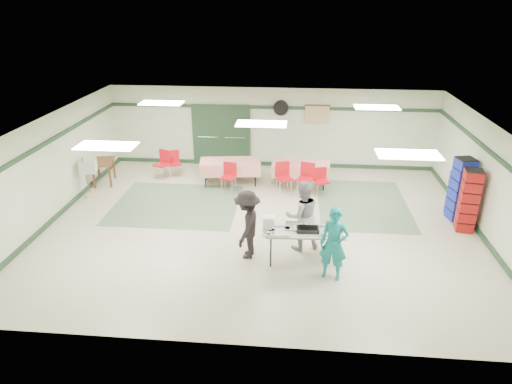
# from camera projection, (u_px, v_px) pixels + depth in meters

# --- Properties ---
(floor) EXTENTS (11.00, 11.00, 0.00)m
(floor) POSITION_uv_depth(u_px,v_px,m) (261.00, 224.00, 11.90)
(floor) COLOR beige
(floor) RESTS_ON ground
(ceiling) EXTENTS (11.00, 11.00, 0.00)m
(ceiling) POSITION_uv_depth(u_px,v_px,m) (261.00, 123.00, 10.83)
(ceiling) COLOR silver
(ceiling) RESTS_ON wall_back
(wall_back) EXTENTS (11.00, 0.00, 11.00)m
(wall_back) POSITION_uv_depth(u_px,v_px,m) (272.00, 128.00, 15.48)
(wall_back) COLOR beige
(wall_back) RESTS_ON floor
(wall_front) EXTENTS (11.00, 0.00, 11.00)m
(wall_front) POSITION_uv_depth(u_px,v_px,m) (239.00, 279.00, 7.25)
(wall_front) COLOR beige
(wall_front) RESTS_ON floor
(wall_left) EXTENTS (0.00, 9.00, 9.00)m
(wall_left) POSITION_uv_depth(u_px,v_px,m) (50.00, 169.00, 11.82)
(wall_left) COLOR beige
(wall_left) RESTS_ON floor
(wall_right) EXTENTS (0.00, 9.00, 9.00)m
(wall_right) POSITION_uv_depth(u_px,v_px,m) (490.00, 183.00, 10.91)
(wall_right) COLOR beige
(wall_right) RESTS_ON floor
(trim_back) EXTENTS (11.00, 0.06, 0.10)m
(trim_back) POSITION_uv_depth(u_px,v_px,m) (272.00, 108.00, 15.17)
(trim_back) COLOR #203A24
(trim_back) RESTS_ON wall_back
(baseboard_back) EXTENTS (11.00, 0.06, 0.12)m
(baseboard_back) POSITION_uv_depth(u_px,v_px,m) (271.00, 164.00, 15.96)
(baseboard_back) COLOR #203A24
(baseboard_back) RESTS_ON floor
(trim_left) EXTENTS (0.06, 9.00, 0.10)m
(trim_left) POSITION_uv_depth(u_px,v_px,m) (46.00, 143.00, 11.54)
(trim_left) COLOR #203A24
(trim_left) RESTS_ON wall_back
(baseboard_left) EXTENTS (0.06, 9.00, 0.12)m
(baseboard_left) POSITION_uv_depth(u_px,v_px,m) (60.00, 214.00, 12.33)
(baseboard_left) COLOR #203A24
(baseboard_left) RESTS_ON floor
(trim_right) EXTENTS (0.06, 9.00, 0.10)m
(trim_right) POSITION_uv_depth(u_px,v_px,m) (495.00, 156.00, 10.63)
(trim_right) COLOR #203A24
(trim_right) RESTS_ON wall_back
(baseboard_right) EXTENTS (0.06, 9.00, 0.12)m
(baseboard_right) POSITION_uv_depth(u_px,v_px,m) (478.00, 231.00, 11.42)
(baseboard_right) COLOR #203A24
(baseboard_right) RESTS_ON floor
(green_patch_a) EXTENTS (3.50, 3.00, 0.01)m
(green_patch_a) POSITION_uv_depth(u_px,v_px,m) (177.00, 204.00, 13.02)
(green_patch_a) COLOR #5F7E5C
(green_patch_a) RESTS_ON floor
(green_patch_b) EXTENTS (2.50, 3.50, 0.01)m
(green_patch_b) POSITION_uv_depth(u_px,v_px,m) (363.00, 204.00, 13.04)
(green_patch_b) COLOR #5F7E5C
(green_patch_b) RESTS_ON floor
(double_door_left) EXTENTS (0.90, 0.06, 2.10)m
(double_door_left) POSITION_uv_depth(u_px,v_px,m) (208.00, 135.00, 15.72)
(double_door_left) COLOR gray
(double_door_left) RESTS_ON floor
(double_door_right) EXTENTS (0.90, 0.06, 2.10)m
(double_door_right) POSITION_uv_depth(u_px,v_px,m) (235.00, 136.00, 15.64)
(double_door_right) COLOR gray
(double_door_right) RESTS_ON floor
(door_frame) EXTENTS (2.00, 0.03, 2.15)m
(door_frame) POSITION_uv_depth(u_px,v_px,m) (221.00, 136.00, 15.67)
(door_frame) COLOR #203A24
(door_frame) RESTS_ON floor
(wall_fan) EXTENTS (0.50, 0.10, 0.50)m
(wall_fan) POSITION_uv_depth(u_px,v_px,m) (281.00, 108.00, 15.12)
(wall_fan) COLOR black
(wall_fan) RESTS_ON wall_back
(scroll_banner) EXTENTS (0.80, 0.02, 0.60)m
(scroll_banner) POSITION_uv_depth(u_px,v_px,m) (317.00, 115.00, 15.10)
(scroll_banner) COLOR #D4B185
(scroll_banner) RESTS_ON wall_back
(serving_table) EXTENTS (1.75, 0.78, 0.76)m
(serving_table) POSITION_uv_depth(u_px,v_px,m) (305.00, 232.00, 9.99)
(serving_table) COLOR #A1A19C
(serving_table) RESTS_ON floor
(sheet_tray_right) EXTENTS (0.62, 0.48, 0.02)m
(sheet_tray_right) POSITION_uv_depth(u_px,v_px,m) (332.00, 232.00, 9.90)
(sheet_tray_right) COLOR silver
(sheet_tray_right) RESTS_ON serving_table
(sheet_tray_mid) EXTENTS (0.58, 0.45, 0.02)m
(sheet_tray_mid) POSITION_uv_depth(u_px,v_px,m) (298.00, 227.00, 10.11)
(sheet_tray_mid) COLOR silver
(sheet_tray_mid) RESTS_ON serving_table
(sheet_tray_left) EXTENTS (0.62, 0.48, 0.02)m
(sheet_tray_left) POSITION_uv_depth(u_px,v_px,m) (276.00, 232.00, 9.89)
(sheet_tray_left) COLOR silver
(sheet_tray_left) RESTS_ON serving_table
(baking_pan) EXTENTS (0.49, 0.32, 0.08)m
(baking_pan) POSITION_uv_depth(u_px,v_px,m) (308.00, 229.00, 9.93)
(baking_pan) COLOR black
(baking_pan) RESTS_ON serving_table
(foam_box_stack) EXTENTS (0.26, 0.24, 0.29)m
(foam_box_stack) POSITION_uv_depth(u_px,v_px,m) (269.00, 222.00, 10.02)
(foam_box_stack) COLOR white
(foam_box_stack) RESTS_ON serving_table
(volunteer_teal) EXTENTS (0.67, 0.53, 1.61)m
(volunteer_teal) POSITION_uv_depth(u_px,v_px,m) (334.00, 244.00, 9.35)
(volunteer_teal) COLOR #127A7E
(volunteer_teal) RESTS_ON floor
(volunteer_grey) EXTENTS (0.97, 0.86, 1.68)m
(volunteer_grey) POSITION_uv_depth(u_px,v_px,m) (302.00, 216.00, 10.47)
(volunteer_grey) COLOR #939298
(volunteer_grey) RESTS_ON floor
(volunteer_dark) EXTENTS (0.72, 1.10, 1.60)m
(volunteer_dark) POSITION_uv_depth(u_px,v_px,m) (247.00, 225.00, 10.14)
(volunteer_dark) COLOR black
(volunteer_dark) RESTS_ON floor
(dining_table_a) EXTENTS (1.79, 0.89, 0.77)m
(dining_table_a) POSITION_uv_depth(u_px,v_px,m) (301.00, 168.00, 14.08)
(dining_table_a) COLOR red
(dining_table_a) RESTS_ON floor
(dining_table_b) EXTENTS (1.95, 1.08, 0.77)m
(dining_table_b) POSITION_uv_depth(u_px,v_px,m) (230.00, 166.00, 14.26)
(dining_table_b) COLOR red
(dining_table_b) RESTS_ON floor
(chair_a) EXTENTS (0.56, 0.56, 0.94)m
(chair_a) POSITION_uv_depth(u_px,v_px,m) (306.00, 175.00, 13.54)
(chair_a) COLOR red
(chair_a) RESTS_ON floor
(chair_b) EXTENTS (0.56, 0.56, 0.94)m
(chair_b) POSITION_uv_depth(u_px,v_px,m) (283.00, 174.00, 13.60)
(chair_b) COLOR red
(chair_b) RESTS_ON floor
(chair_c) EXTENTS (0.46, 0.46, 0.81)m
(chair_c) POSITION_uv_depth(u_px,v_px,m) (321.00, 178.00, 13.53)
(chair_c) COLOR red
(chair_c) RESTS_ON floor
(chair_d) EXTENTS (0.47, 0.47, 0.88)m
(chair_d) POSITION_uv_depth(u_px,v_px,m) (229.00, 174.00, 13.75)
(chair_d) COLOR red
(chair_d) RESTS_ON floor
(chair_loose_a) EXTENTS (0.52, 0.52, 0.85)m
(chair_loose_a) POSITION_uv_depth(u_px,v_px,m) (174.00, 161.00, 14.87)
(chair_loose_a) COLOR red
(chair_loose_a) RESTS_ON floor
(chair_loose_b) EXTENTS (0.57, 0.57, 0.93)m
(chair_loose_b) POSITION_uv_depth(u_px,v_px,m) (163.00, 161.00, 14.70)
(chair_loose_b) COLOR red
(chair_loose_b) RESTS_ON floor
(crate_stack_blue_a) EXTENTS (0.41, 0.41, 1.22)m
(crate_stack_blue_a) POSITION_uv_depth(u_px,v_px,m) (456.00, 194.00, 12.15)
(crate_stack_blue_a) COLOR #1A279F
(crate_stack_blue_a) RESTS_ON floor
(crate_stack_red) EXTENTS (0.47, 0.47, 1.63)m
(crate_stack_red) POSITION_uv_depth(u_px,v_px,m) (469.00, 201.00, 11.28)
(crate_stack_red) COLOR maroon
(crate_stack_red) RESTS_ON floor
(crate_stack_blue_b) EXTENTS (0.51, 0.51, 1.71)m
(crate_stack_blue_b) POSITION_uv_depth(u_px,v_px,m) (461.00, 189.00, 11.84)
(crate_stack_blue_b) COLOR #1A279F
(crate_stack_blue_b) RESTS_ON floor
(printer_table) EXTENTS (0.80, 1.05, 0.74)m
(printer_table) POSITION_uv_depth(u_px,v_px,m) (103.00, 164.00, 14.23)
(printer_table) COLOR brown
(printer_table) RESTS_ON floor
(office_printer) EXTENTS (0.54, 0.50, 0.36)m
(office_printer) POSITION_uv_depth(u_px,v_px,m) (88.00, 166.00, 13.22)
(office_printer) COLOR beige
(office_printer) RESTS_ON printer_table
(broom) EXTENTS (0.07, 0.20, 1.21)m
(broom) POSITION_uv_depth(u_px,v_px,m) (86.00, 176.00, 13.29)
(broom) COLOR brown
(broom) RESTS_ON floor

